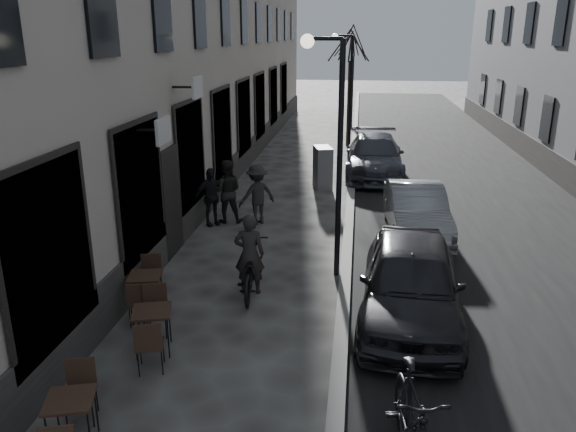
% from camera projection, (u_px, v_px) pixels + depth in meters
% --- Properties ---
extents(road, '(7.30, 60.00, 0.00)m').
position_uv_depth(road, '(448.00, 173.00, 21.42)').
color(road, black).
rests_on(road, ground).
extents(kerb, '(0.25, 60.00, 0.12)m').
position_uv_depth(kerb, '(353.00, 169.00, 21.83)').
color(kerb, gray).
rests_on(kerb, ground).
extents(streetlamp_near, '(0.90, 0.28, 5.09)m').
position_uv_depth(streetlamp_near, '(332.00, 133.00, 11.48)').
color(streetlamp_near, black).
rests_on(streetlamp_near, ground).
extents(streetlamp_far, '(0.90, 0.28, 5.09)m').
position_uv_depth(streetlamp_far, '(347.00, 83.00, 22.80)').
color(streetlamp_far, black).
rests_on(streetlamp_far, ground).
extents(tree_near, '(2.40, 2.40, 5.70)m').
position_uv_depth(tree_near, '(351.00, 43.00, 25.15)').
color(tree_near, black).
rests_on(tree_near, ground).
extents(tree_far, '(2.40, 2.40, 5.70)m').
position_uv_depth(tree_far, '(353.00, 41.00, 30.81)').
color(tree_far, black).
rests_on(tree_far, ground).
extents(bistro_set_a, '(0.79, 1.51, 0.86)m').
position_uv_depth(bistro_set_a, '(72.00, 417.00, 7.14)').
color(bistro_set_a, '#312015').
rests_on(bistro_set_a, ground).
extents(bistro_set_b, '(0.82, 1.58, 0.90)m').
position_uv_depth(bistro_set_b, '(153.00, 326.00, 9.32)').
color(bistro_set_b, '#312015').
rests_on(bistro_set_b, ground).
extents(bistro_set_c, '(0.70, 1.52, 0.87)m').
position_uv_depth(bistro_set_c, '(146.00, 289.00, 10.72)').
color(bistro_set_c, '#312015').
rests_on(bistro_set_c, ground).
extents(utility_cabinet, '(0.76, 1.06, 1.43)m').
position_uv_depth(utility_cabinet, '(323.00, 168.00, 19.21)').
color(utility_cabinet, slate).
rests_on(utility_cabinet, ground).
extents(bicycle, '(0.88, 2.03, 1.04)m').
position_uv_depth(bicycle, '(250.00, 269.00, 11.44)').
color(bicycle, black).
rests_on(bicycle, ground).
extents(cyclist_rider, '(0.66, 0.47, 1.70)m').
position_uv_depth(cyclist_rider, '(249.00, 254.00, 11.34)').
color(cyclist_rider, '#282523').
rests_on(cyclist_rider, ground).
extents(pedestrian_near, '(0.97, 0.81, 1.79)m').
position_uv_depth(pedestrian_near, '(227.00, 191.00, 15.66)').
color(pedestrian_near, black).
rests_on(pedestrian_near, ground).
extents(pedestrian_mid, '(1.25, 1.15, 1.68)m').
position_uv_depth(pedestrian_mid, '(257.00, 194.00, 15.55)').
color(pedestrian_mid, '#282623').
rests_on(pedestrian_mid, ground).
extents(pedestrian_far, '(1.00, 0.89, 1.62)m').
position_uv_depth(pedestrian_far, '(211.00, 197.00, 15.42)').
color(pedestrian_far, black).
rests_on(pedestrian_far, ground).
extents(car_near, '(2.13, 4.60, 1.53)m').
position_uv_depth(car_near, '(411.00, 282.00, 10.28)').
color(car_near, black).
rests_on(car_near, ground).
extents(car_mid, '(1.59, 4.07, 1.32)m').
position_uv_depth(car_mid, '(416.00, 211.00, 14.73)').
color(car_mid, gray).
rests_on(car_mid, ground).
extents(car_far, '(2.10, 5.11, 1.48)m').
position_uv_depth(car_far, '(374.00, 156.00, 20.89)').
color(car_far, '#3D3F48').
rests_on(car_far, ground).
extents(moped, '(0.83, 2.15, 1.26)m').
position_uv_depth(moped, '(413.00, 422.00, 6.78)').
color(moped, black).
rests_on(moped, ground).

